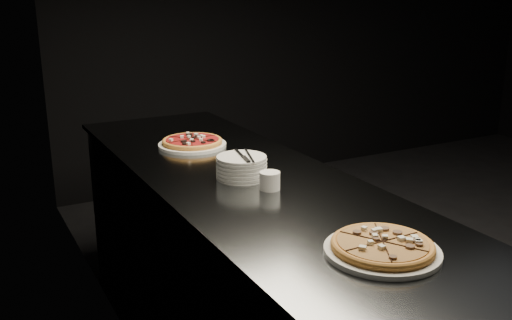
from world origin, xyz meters
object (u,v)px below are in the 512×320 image
cutlery (245,156)px  ramekin (270,180)px  plate_stack (242,167)px  pizza_tomato (192,142)px  pizza_mushroom (382,247)px  counter (246,281)px

cutlery → ramekin: size_ratio=2.61×
plate_stack → pizza_tomato: bearing=89.0°
pizza_tomato → cutlery: 0.55m
cutlery → plate_stack: bearing=129.6°
pizza_tomato → plate_stack: (-0.01, -0.53, 0.02)m
pizza_tomato → ramekin: ramekin is taller
pizza_tomato → pizza_mushroom: bearing=-88.7°
plate_stack → ramekin: plate_stack is taller
ramekin → pizza_mushroom: bearing=-89.2°
pizza_tomato → ramekin: size_ratio=4.17×
pizza_mushroom → plate_stack: bearing=92.8°
pizza_mushroom → cutlery: size_ratio=1.63×
pizza_tomato → cutlery: bearing=-90.2°
pizza_mushroom → pizza_tomato: same height
pizza_mushroom → ramekin: bearing=90.8°
pizza_tomato → plate_stack: 0.53m
ramekin → pizza_tomato: bearing=91.7°
pizza_tomato → ramekin: bearing=-88.3°
counter → plate_stack: 0.50m
counter → ramekin: 0.53m
counter → pizza_mushroom: size_ratio=7.59×
counter → ramekin: ramekin is taller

